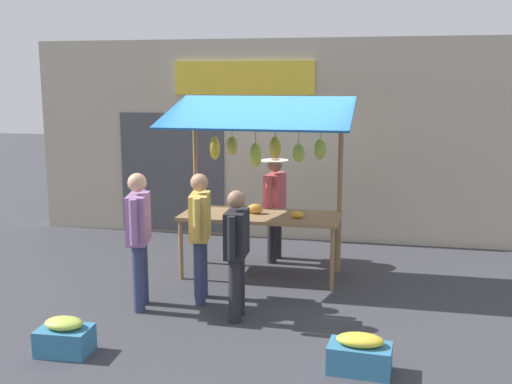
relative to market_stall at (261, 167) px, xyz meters
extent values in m
plane|color=#38383D|center=(0.00, 0.05, -1.55)|extent=(40.00, 40.00, 0.00)
cube|color=#B2A893|center=(0.00, -2.15, 0.15)|extent=(9.00, 0.25, 3.40)
cube|color=yellow|center=(0.71, -2.01, 1.20)|extent=(2.40, 0.06, 0.56)
cube|color=#47474C|center=(2.03, -2.02, -0.45)|extent=(1.90, 0.04, 2.10)
cube|color=olive|center=(0.00, 0.05, -0.69)|extent=(2.20, 0.90, 0.05)
cylinder|color=olive|center=(1.04, 0.44, -1.13)|extent=(0.06, 0.06, 0.83)
cylinder|color=olive|center=(-1.04, 0.44, -1.13)|extent=(0.06, 0.06, 0.83)
cylinder|color=olive|center=(1.04, -0.34, -1.13)|extent=(0.06, 0.06, 0.83)
cylinder|color=olive|center=(-1.04, -0.34, -1.13)|extent=(0.06, 0.06, 0.83)
cylinder|color=olive|center=(1.06, -0.35, -0.37)|extent=(0.07, 0.07, 2.35)
cylinder|color=olive|center=(-1.06, -0.35, -0.37)|extent=(0.07, 0.07, 2.35)
cylinder|color=olive|center=(0.00, -0.35, 0.60)|extent=(2.12, 0.06, 0.06)
cube|color=#19518C|center=(0.00, 0.20, 0.75)|extent=(2.50, 1.46, 0.39)
cylinder|color=brown|center=(-0.77, -0.37, 0.49)|extent=(0.01, 0.01, 0.23)
ellipsoid|color=#B2CC4C|center=(-0.77, -0.37, 0.22)|extent=(0.22, 0.20, 0.30)
cylinder|color=brown|center=(-0.47, -0.29, 0.46)|extent=(0.01, 0.01, 0.30)
ellipsoid|color=#B2CC4C|center=(-0.47, -0.29, 0.17)|extent=(0.24, 0.26, 0.28)
cylinder|color=brown|center=(-0.14, -0.30, 0.50)|extent=(0.01, 0.01, 0.21)
ellipsoid|color=yellow|center=(-0.14, -0.30, 0.24)|extent=(0.21, 0.24, 0.32)
cylinder|color=brown|center=(0.16, -0.36, 0.45)|extent=(0.01, 0.01, 0.30)
ellipsoid|color=#B2CC4C|center=(0.16, -0.36, 0.12)|extent=(0.22, 0.24, 0.36)
cylinder|color=brown|center=(0.49, -0.30, 0.50)|extent=(0.01, 0.01, 0.22)
ellipsoid|color=gold|center=(0.49, -0.30, 0.25)|extent=(0.22, 0.22, 0.27)
cylinder|color=brown|center=(0.77, -0.37, 0.49)|extent=(0.01, 0.01, 0.24)
ellipsoid|color=yellow|center=(0.77, -0.37, 0.20)|extent=(0.18, 0.16, 0.34)
sphere|color=#729E4C|center=(0.33, -0.04, -0.57)|extent=(0.20, 0.20, 0.20)
ellipsoid|color=gold|center=(-0.53, 0.17, -0.62)|extent=(0.20, 0.16, 0.10)
ellipsoid|color=orange|center=(0.08, 0.02, -0.60)|extent=(0.22, 0.15, 0.14)
cylinder|color=#232328|center=(-0.08, -0.83, -1.15)|extent=(0.14, 0.14, 0.78)
cylinder|color=#232328|center=(-0.05, -0.57, -1.15)|extent=(0.14, 0.14, 0.78)
cube|color=#BF4C51|center=(-0.06, -0.70, -0.49)|extent=(0.28, 0.50, 0.55)
cylinder|color=#BF4C51|center=(-0.10, -1.00, -0.46)|extent=(0.09, 0.09, 0.51)
cylinder|color=#BF4C51|center=(-0.03, -0.41, -0.46)|extent=(0.09, 0.09, 0.51)
sphere|color=#8C664C|center=(-0.06, -0.70, -0.07)|extent=(0.21, 0.21, 0.21)
cylinder|color=beige|center=(-0.06, -0.70, -0.01)|extent=(0.41, 0.41, 0.02)
cylinder|color=navy|center=(1.14, 1.71, -1.14)|extent=(0.14, 0.14, 0.82)
cylinder|color=navy|center=(1.19, 1.44, -1.14)|extent=(0.14, 0.14, 0.82)
cube|color=#93669E|center=(1.17, 1.57, -0.44)|extent=(0.32, 0.53, 0.58)
cylinder|color=#93669E|center=(1.10, 1.87, -0.42)|extent=(0.09, 0.09, 0.53)
cylinder|color=#93669E|center=(1.23, 1.27, -0.42)|extent=(0.09, 0.09, 0.53)
sphere|color=tan|center=(1.17, 1.57, -0.01)|extent=(0.22, 0.22, 0.22)
cylinder|color=#232328|center=(-0.06, 1.78, -1.17)|extent=(0.14, 0.14, 0.74)
cylinder|color=#232328|center=(-0.05, 1.54, -1.17)|extent=(0.14, 0.14, 0.74)
cube|color=black|center=(-0.05, 1.66, -0.54)|extent=(0.24, 0.46, 0.53)
cylinder|color=black|center=(-0.07, 1.95, -0.52)|extent=(0.09, 0.09, 0.49)
cylinder|color=black|center=(-0.04, 1.38, -0.52)|extent=(0.09, 0.09, 0.49)
sphere|color=#8C664C|center=(-0.05, 1.66, -0.14)|extent=(0.20, 0.20, 0.20)
cylinder|color=navy|center=(0.50, 1.32, -1.15)|extent=(0.14, 0.14, 0.80)
cylinder|color=navy|center=(0.55, 1.06, -1.15)|extent=(0.14, 0.14, 0.80)
cube|color=gold|center=(0.52, 1.19, -0.47)|extent=(0.30, 0.51, 0.56)
cylinder|color=gold|center=(0.47, 1.49, -0.45)|extent=(0.09, 0.09, 0.52)
cylinder|color=gold|center=(0.58, 0.90, -0.45)|extent=(0.09, 0.09, 0.52)
sphere|color=#A87A5B|center=(0.52, 1.19, -0.05)|extent=(0.22, 0.22, 0.22)
cube|color=teal|center=(1.42, 2.93, -1.41)|extent=(0.54, 0.39, 0.27)
ellipsoid|color=#B2CC4C|center=(1.42, 2.93, -1.22)|extent=(0.40, 0.28, 0.12)
cube|color=teal|center=(-1.50, 2.71, -1.41)|extent=(0.61, 0.38, 0.27)
ellipsoid|color=yellow|center=(-1.50, 2.71, -1.22)|extent=(0.45, 0.26, 0.12)
camera|label=1|loc=(-1.67, 8.21, 1.18)|focal=43.06mm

